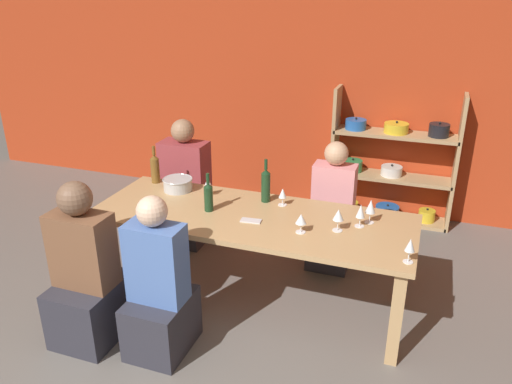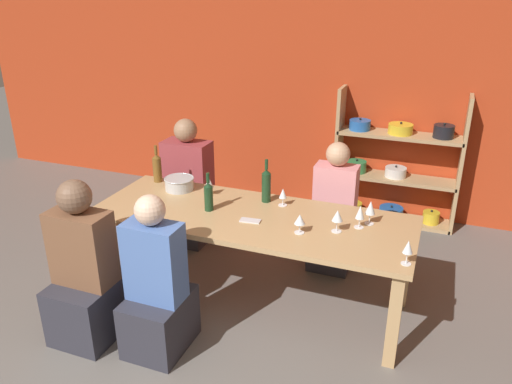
% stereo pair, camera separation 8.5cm
% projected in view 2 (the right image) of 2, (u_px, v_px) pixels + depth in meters
% --- Properties ---
extents(wall_back_red, '(8.80, 0.06, 2.70)m').
position_uv_depth(wall_back_red, '(313.00, 85.00, 5.36)').
color(wall_back_red, '#B23819').
rests_on(wall_back_red, ground_plane).
extents(shelf_unit, '(1.26, 0.30, 1.39)m').
position_uv_depth(shelf_unit, '(394.00, 170.00, 5.17)').
color(shelf_unit, tan).
rests_on(shelf_unit, ground_plane).
extents(dining_table, '(2.42, 0.89, 0.75)m').
position_uv_depth(dining_table, '(251.00, 225.00, 3.78)').
color(dining_table, tan).
rests_on(dining_table, ground_plane).
extents(mixing_bowl, '(0.25, 0.25, 0.10)m').
position_uv_depth(mixing_bowl, '(179.00, 183.00, 4.20)').
color(mixing_bowl, '#B7BABC').
rests_on(mixing_bowl, dining_table).
extents(wine_bottle_green, '(0.08, 0.08, 0.33)m').
position_uv_depth(wine_bottle_green, '(157.00, 167.00, 4.34)').
color(wine_bottle_green, brown).
rests_on(wine_bottle_green, dining_table).
extents(wine_bottle_dark, '(0.07, 0.07, 0.30)m').
position_uv_depth(wine_bottle_dark, '(209.00, 196.00, 3.78)').
color(wine_bottle_dark, '#19381E').
rests_on(wine_bottle_dark, dining_table).
extents(wine_bottle_amber, '(0.07, 0.07, 0.35)m').
position_uv_depth(wine_bottle_amber, '(266.00, 185.00, 3.93)').
color(wine_bottle_amber, '#19381E').
rests_on(wine_bottle_amber, dining_table).
extents(wine_glass_red_a, '(0.08, 0.08, 0.16)m').
position_uv_depth(wine_glass_red_a, '(337.00, 216.00, 3.45)').
color(wine_glass_red_a, white).
rests_on(wine_glass_red_a, dining_table).
extents(wine_glass_empty_a, '(0.08, 0.08, 0.15)m').
position_uv_depth(wine_glass_empty_a, '(209.00, 183.00, 4.07)').
color(wine_glass_empty_a, white).
rests_on(wine_glass_empty_a, dining_table).
extents(wine_glass_empty_b, '(0.06, 0.06, 0.16)m').
position_uv_depth(wine_glass_empty_b, '(408.00, 248.00, 3.05)').
color(wine_glass_empty_b, white).
rests_on(wine_glass_empty_b, dining_table).
extents(wine_glass_empty_c, '(0.08, 0.08, 0.14)m').
position_uv_depth(wine_glass_empty_c, '(300.00, 220.00, 3.44)').
color(wine_glass_empty_c, white).
rests_on(wine_glass_empty_c, dining_table).
extents(wine_glass_red_b, '(0.07, 0.07, 0.18)m').
position_uv_depth(wine_glass_red_b, '(370.00, 208.00, 3.56)').
color(wine_glass_red_b, white).
rests_on(wine_glass_red_b, dining_table).
extents(wine_glass_empty_d, '(0.07, 0.07, 0.17)m').
position_uv_depth(wine_glass_empty_d, '(360.00, 213.00, 3.51)').
color(wine_glass_empty_d, white).
rests_on(wine_glass_empty_d, dining_table).
extents(wine_glass_white_a, '(0.07, 0.07, 0.14)m').
position_uv_depth(wine_glass_white_a, '(283.00, 194.00, 3.87)').
color(wine_glass_white_a, white).
rests_on(wine_glass_white_a, dining_table).
extents(cell_phone, '(0.16, 0.09, 0.01)m').
position_uv_depth(cell_phone, '(250.00, 221.00, 3.65)').
color(cell_phone, silver).
rests_on(cell_phone, dining_table).
extents(person_near_a, '(0.38, 0.47, 1.15)m').
position_uv_depth(person_near_a, '(157.00, 295.00, 3.35)').
color(person_near_a, '#2D2D38').
rests_on(person_near_a, ground_plane).
extents(person_far_a, '(0.45, 0.56, 1.21)m').
position_uv_depth(person_far_a, '(189.00, 196.00, 4.89)').
color(person_far_a, '#2D2D38').
rests_on(person_far_a, ground_plane).
extents(person_near_b, '(0.42, 0.52, 1.19)m').
position_uv_depth(person_near_b, '(87.00, 280.00, 3.48)').
color(person_near_b, '#2D2D38').
rests_on(person_near_b, ground_plane).
extents(person_far_b, '(0.36, 0.45, 1.15)m').
position_uv_depth(person_far_b, '(334.00, 221.00, 4.39)').
color(person_far_b, '#2D2D38').
rests_on(person_far_b, ground_plane).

